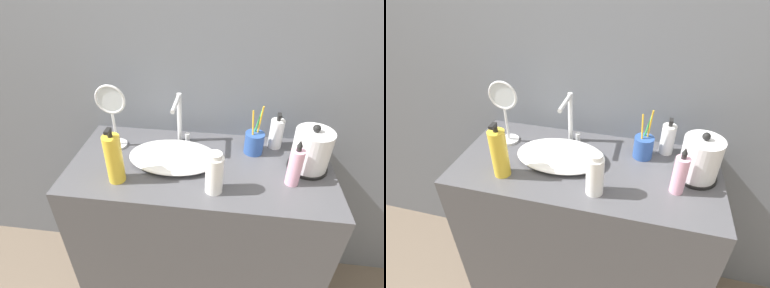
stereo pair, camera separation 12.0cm
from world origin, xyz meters
The scene contains 11 objects.
wall_back centered at (0.00, 0.53, 1.30)m, with size 6.00×0.04×2.60m.
vanity_counter centered at (0.00, 0.25, 0.44)m, with size 1.09×0.51×0.89m.
sink_basin centered at (-0.11, 0.26, 0.91)m, with size 0.38×0.25×0.05m.
faucet centered at (-0.11, 0.41, 1.02)m, with size 0.06×0.17×0.24m.
electric_kettle centered at (0.44, 0.29, 0.97)m, with size 0.16×0.16×0.21m.
toothbrush_cup centered at (0.22, 0.37, 0.94)m, with size 0.08×0.08×0.23m.
lotion_bottle centered at (0.32, 0.43, 0.96)m, with size 0.06×0.06×0.17m.
shampoo_bottle centered at (-0.31, 0.12, 0.99)m, with size 0.07×0.07×0.23m.
mouthwash_bottle centered at (0.36, 0.18, 0.97)m, with size 0.05×0.05×0.20m.
hand_cream_bottle centered at (0.07, 0.10, 0.97)m, with size 0.07×0.07×0.17m.
vanity_mirror centered at (-0.39, 0.35, 1.06)m, with size 0.13×0.09×0.30m.
Camera 2 is at (0.21, -0.71, 1.66)m, focal length 28.00 mm.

